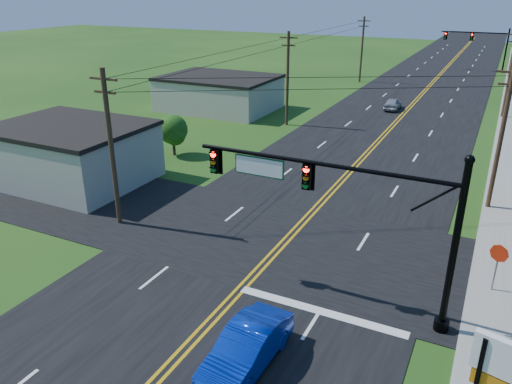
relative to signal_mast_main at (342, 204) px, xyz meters
The scene contains 17 objects.
road_main 42.49m from the signal_mast_main, 95.90° to the left, with size 16.00×220.00×0.04m, color black.
road_cross 7.56m from the signal_mast_main, 137.32° to the left, with size 70.00×10.00×0.04m, color black.
sidewalk 32.93m from the signal_mast_main, 79.10° to the left, with size 2.00×160.00×0.08m, color gray.
signal_mast_main is the anchor object (origin of this frame).
signal_mast_far 72.00m from the signal_mast_main, 89.92° to the left, with size 10.98×0.60×7.48m.
cream_bldg_near 22.33m from the signal_mast_main, 164.29° to the left, with size 10.20×8.20×4.10m.
cream_bldg_far 38.12m from the signal_mast_main, 127.88° to the left, with size 12.20×9.20×3.70m.
utility_pole_left_a 13.98m from the signal_mast_main, behind, with size 1.80×0.28×9.00m.
utility_pole_left_b 30.34m from the signal_mast_main, 117.14° to the left, with size 1.80×0.28×9.00m.
utility_pole_left_c 55.74m from the signal_mast_main, 104.37° to the left, with size 1.80×0.28×9.00m.
utility_pole_right_a 15.03m from the signal_mast_main, 68.69° to the left, with size 1.80×0.28×9.00m.
utility_pole_right_b 40.37m from the signal_mast_main, 82.22° to the left, with size 1.80×0.28×9.00m.
tree_left 23.22m from the signal_mast_main, 142.64° to the left, with size 2.40×2.40×3.37m.
blue_car 6.83m from the signal_mast_main, 107.25° to the right, with size 1.65×4.73×1.56m, color #0829B3.
distant_car 38.93m from the signal_mast_main, 98.50° to the left, with size 1.51×3.76×1.28m, color #B2B1B6.
stop_sign 7.94m from the signal_mast_main, 32.82° to the left, with size 0.80×0.37×2.39m.
pylon_sign 8.41m from the signal_mast_main, 37.71° to the right, with size 1.85×0.68×3.78m.
Camera 1 is at (9.42, -10.14, 12.94)m, focal length 35.00 mm.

